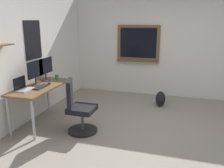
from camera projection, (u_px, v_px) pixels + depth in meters
ground_plane at (151, 136)px, 4.14m from camera, size 5.20×5.20×0.00m
wall_back at (22, 55)px, 4.48m from camera, size 5.00×0.30×2.60m
wall_right at (166, 45)px, 6.07m from camera, size 0.22×5.00×2.60m
desk at (40, 90)px, 4.48m from camera, size 1.36×0.59×0.74m
office_chair at (78, 110)px, 4.20m from camera, size 0.53×0.55×0.95m
laptop at (23, 87)px, 4.20m from camera, size 0.31×0.21×0.23m
monitor_primary at (35, 71)px, 4.45m from camera, size 0.46×0.17×0.46m
monitor_secondary at (46, 68)px, 4.76m from camera, size 0.46×0.17×0.46m
keyboard at (41, 87)px, 4.37m from camera, size 0.37×0.13×0.02m
computer_mouse at (50, 83)px, 4.63m from camera, size 0.10×0.06×0.03m
coffee_mug at (57, 77)px, 4.98m from camera, size 0.08×0.08×0.09m
backpack at (160, 99)px, 5.54m from camera, size 0.32×0.22×0.34m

